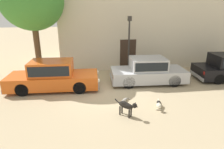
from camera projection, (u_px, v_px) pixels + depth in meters
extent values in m
plane|color=tan|center=(104.00, 93.00, 9.76)|extent=(80.00, 80.00, 0.00)
cube|color=#D15619|center=(54.00, 80.00, 10.11)|extent=(4.66, 1.85, 0.67)
cube|color=#D15619|center=(52.00, 68.00, 9.88)|extent=(2.17, 1.52, 0.72)
cube|color=black|center=(51.00, 67.00, 9.88)|extent=(2.00, 1.54, 0.50)
cube|color=#999BA0|center=(97.00, 83.00, 10.39)|extent=(0.18, 1.65, 0.20)
cube|color=#999BA0|center=(9.00, 86.00, 9.97)|extent=(0.18, 1.65, 0.20)
sphere|color=silver|center=(97.00, 72.00, 10.90)|extent=(0.20, 0.20, 0.20)
sphere|color=silver|center=(98.00, 80.00, 9.65)|extent=(0.20, 0.20, 0.20)
cube|color=red|center=(13.00, 74.00, 10.52)|extent=(0.05, 0.18, 0.18)
cube|color=red|center=(2.00, 84.00, 9.16)|extent=(0.05, 0.18, 0.18)
cylinder|color=black|center=(81.00, 78.00, 10.99)|extent=(0.65, 0.22, 0.65)
cylinder|color=black|center=(80.00, 88.00, 9.59)|extent=(0.65, 0.22, 0.65)
cylinder|color=black|center=(31.00, 79.00, 10.73)|extent=(0.65, 0.22, 0.65)
cylinder|color=black|center=(22.00, 90.00, 9.33)|extent=(0.65, 0.22, 0.65)
cube|color=#B2B5BA|center=(148.00, 75.00, 11.02)|extent=(4.24, 1.91, 0.65)
cube|color=#B2B5BA|center=(148.00, 64.00, 10.81)|extent=(1.98, 1.57, 0.67)
cube|color=black|center=(148.00, 63.00, 10.80)|extent=(1.83, 1.59, 0.47)
cube|color=#999BA0|center=(182.00, 77.00, 11.27)|extent=(0.19, 1.71, 0.20)
cube|color=#999BA0|center=(112.00, 79.00, 10.91)|extent=(0.19, 1.71, 0.20)
sphere|color=silver|center=(178.00, 68.00, 11.81)|extent=(0.20, 0.20, 0.20)
sphere|color=silver|center=(189.00, 75.00, 10.51)|extent=(0.20, 0.20, 0.20)
cube|color=red|center=(111.00, 69.00, 11.49)|extent=(0.05, 0.18, 0.18)
cube|color=red|center=(113.00, 77.00, 10.08)|extent=(0.05, 0.18, 0.18)
cylinder|color=black|center=(164.00, 72.00, 11.90)|extent=(0.69, 0.23, 0.68)
cylinder|color=black|center=(174.00, 81.00, 10.45)|extent=(0.69, 0.23, 0.68)
cylinder|color=black|center=(124.00, 73.00, 11.68)|extent=(0.69, 0.23, 0.68)
cylinder|color=black|center=(129.00, 82.00, 10.23)|extent=(0.69, 0.23, 0.68)
cube|color=#999BA0|center=(197.00, 75.00, 11.53)|extent=(0.25, 1.73, 0.20)
cube|color=red|center=(192.00, 66.00, 12.12)|extent=(0.05, 0.18, 0.18)
cube|color=red|center=(204.00, 73.00, 10.68)|extent=(0.05, 0.18, 0.18)
cylinder|color=black|center=(204.00, 71.00, 12.30)|extent=(0.62, 0.24, 0.61)
cylinder|color=black|center=(219.00, 79.00, 10.82)|extent=(0.62, 0.24, 0.61)
cube|color=beige|center=(144.00, 11.00, 15.47)|extent=(13.02, 6.17, 7.83)
cube|color=#38281E|center=(128.00, 55.00, 13.24)|extent=(1.10, 0.02, 2.10)
cylinder|color=black|center=(131.00, 112.00, 7.55)|extent=(0.06, 0.06, 0.37)
cylinder|color=black|center=(129.00, 114.00, 7.44)|extent=(0.06, 0.06, 0.37)
cylinder|color=black|center=(122.00, 109.00, 7.79)|extent=(0.06, 0.06, 0.37)
cylinder|color=black|center=(120.00, 111.00, 7.69)|extent=(0.06, 0.06, 0.37)
ellipsoid|color=black|center=(126.00, 105.00, 7.53)|extent=(0.61, 0.61, 0.26)
ellipsoid|color=black|center=(125.00, 103.00, 7.53)|extent=(0.39, 0.39, 0.15)
sphere|color=black|center=(135.00, 106.00, 7.26)|extent=(0.19, 0.19, 0.19)
cone|color=black|center=(137.00, 107.00, 7.21)|extent=(0.15, 0.15, 0.11)
cone|color=black|center=(135.00, 103.00, 7.28)|extent=(0.10, 0.10, 0.09)
cone|color=black|center=(134.00, 104.00, 7.19)|extent=(0.10, 0.10, 0.09)
cylinder|color=black|center=(117.00, 101.00, 7.75)|extent=(0.19, 0.19, 0.15)
cylinder|color=beige|center=(160.00, 110.00, 8.06)|extent=(0.11, 0.09, 0.06)
cylinder|color=beige|center=(157.00, 109.00, 8.08)|extent=(0.11, 0.09, 0.06)
ellipsoid|color=beige|center=(159.00, 105.00, 8.29)|extent=(0.36, 0.61, 0.25)
ellipsoid|color=black|center=(159.00, 103.00, 8.30)|extent=(0.27, 0.36, 0.14)
sphere|color=beige|center=(159.00, 106.00, 7.93)|extent=(0.17, 0.17, 0.17)
cone|color=beige|center=(159.00, 108.00, 7.85)|extent=(0.12, 0.12, 0.10)
cone|color=beige|center=(161.00, 105.00, 7.89)|extent=(0.08, 0.08, 0.08)
cone|color=beige|center=(158.00, 105.00, 7.91)|extent=(0.08, 0.08, 0.08)
cylinder|color=beige|center=(158.00, 100.00, 8.61)|extent=(0.11, 0.21, 0.09)
ellipsoid|color=gray|center=(125.00, 100.00, 8.86)|extent=(0.34, 0.37, 0.14)
sphere|color=gray|center=(123.00, 101.00, 8.69)|extent=(0.11, 0.11, 0.11)
cone|color=gray|center=(123.00, 100.00, 8.66)|extent=(0.05, 0.05, 0.04)
cone|color=gray|center=(122.00, 100.00, 8.69)|extent=(0.05, 0.05, 0.04)
cylinder|color=gray|center=(128.00, 99.00, 9.09)|extent=(0.15, 0.20, 0.04)
cylinder|color=#2D2B28|center=(129.00, 49.00, 11.94)|extent=(0.10, 0.10, 3.37)
cube|color=#2D2B28|center=(130.00, 19.00, 11.35)|extent=(0.22, 0.22, 0.28)
sphere|color=silver|center=(130.00, 19.00, 11.35)|extent=(0.18, 0.18, 0.18)
cylinder|color=brown|center=(38.00, 52.00, 11.61)|extent=(0.35, 0.35, 3.19)
ellipsoid|color=#3D8433|center=(31.00, 0.00, 10.67)|extent=(3.54, 3.19, 3.37)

